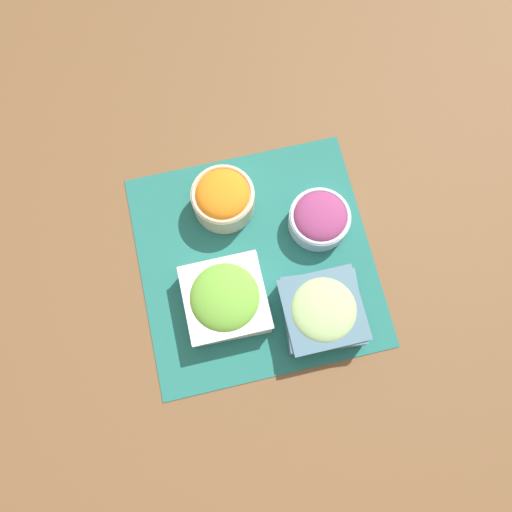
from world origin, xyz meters
The scene contains 6 objects.
ground_plane centered at (0.00, 0.00, 0.00)m, with size 3.00×3.00×0.00m, color brown.
placemat centered at (0.00, 0.00, 0.00)m, with size 0.47×0.46×0.00m.
cucumber_bowl centered at (0.10, -0.14, 0.04)m, with size 0.16×0.16×0.07m.
lettuce_bowl centered at (-0.08, -0.07, 0.04)m, with size 0.16×0.16×0.08m.
carrot_bowl centered at (-0.04, 0.13, 0.05)m, with size 0.13×0.13×0.08m.
onion_bowl centered at (0.14, 0.05, 0.04)m, with size 0.12×0.12×0.06m.
Camera 1 is at (-0.06, -0.25, 0.98)m, focal length 35.00 mm.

